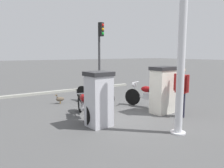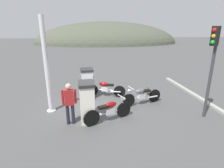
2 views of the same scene
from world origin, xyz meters
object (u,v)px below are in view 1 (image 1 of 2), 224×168
(fuel_pump_near, at_px, (163,90))
(fuel_pump_far, at_px, (99,99))
(attendant_person, at_px, (181,88))
(motorcycle_far_pump, at_px, (83,104))
(motorcycle_near_pump, at_px, (149,95))
(wandering_duck, at_px, (60,99))
(motorcycle_extra, at_px, (95,92))
(roadside_traffic_light, at_px, (100,45))
(canopy_support_pole, at_px, (181,58))

(fuel_pump_near, xyz_separation_m, fuel_pump_far, (0.00, 2.60, -0.03))
(fuel_pump_near, bearing_deg, attendant_person, -166.05)
(motorcycle_far_pump, height_order, attendant_person, attendant_person)
(motorcycle_near_pump, relative_size, attendant_person, 1.19)
(motorcycle_far_pump, bearing_deg, attendant_person, -120.14)
(fuel_pump_far, bearing_deg, motorcycle_far_pump, 2.39)
(motorcycle_near_pump, distance_m, wandering_duck, 3.72)
(fuel_pump_far, xyz_separation_m, wandering_duck, (3.39, -0.03, -0.61))
(motorcycle_far_pump, xyz_separation_m, attendant_person, (-1.63, -2.81, 0.51))
(fuel_pump_far, bearing_deg, motorcycle_extra, -26.28)
(motorcycle_near_pump, distance_m, roadside_traffic_light, 4.54)
(wandering_duck, bearing_deg, motorcycle_near_pump, -132.77)
(fuel_pump_far, xyz_separation_m, motorcycle_near_pump, (0.87, -2.75, -0.34))
(fuel_pump_near, distance_m, motorcycle_near_pump, 0.96)
(motorcycle_far_pump, relative_size, roadside_traffic_light, 0.57)
(fuel_pump_near, distance_m, roadside_traffic_light, 5.21)
(motorcycle_near_pump, xyz_separation_m, roadside_traffic_light, (4.04, -0.15, 2.07))
(attendant_person, bearing_deg, roadside_traffic_light, -1.37)
(fuel_pump_near, relative_size, attendant_person, 0.99)
(fuel_pump_far, height_order, motorcycle_far_pump, fuel_pump_far)
(fuel_pump_far, distance_m, roadside_traffic_light, 5.96)
(canopy_support_pole, bearing_deg, attendant_person, -51.89)
(fuel_pump_far, height_order, canopy_support_pole, canopy_support_pole)
(motorcycle_near_pump, bearing_deg, wandering_duck, 47.23)
(motorcycle_near_pump, height_order, roadside_traffic_light, roadside_traffic_light)
(wandering_duck, bearing_deg, fuel_pump_near, -142.76)
(motorcycle_near_pump, bearing_deg, fuel_pump_far, 107.64)
(motorcycle_near_pump, bearing_deg, motorcycle_extra, 39.23)
(fuel_pump_far, relative_size, motorcycle_extra, 0.76)
(fuel_pump_near, distance_m, fuel_pump_far, 2.60)
(fuel_pump_near, height_order, wandering_duck, fuel_pump_near)
(motorcycle_near_pump, distance_m, motorcycle_extra, 2.28)
(motorcycle_extra, relative_size, canopy_support_pole, 0.51)
(motorcycle_extra, bearing_deg, fuel_pump_far, 153.72)
(attendant_person, bearing_deg, motorcycle_far_pump, 59.86)
(motorcycle_extra, xyz_separation_m, roadside_traffic_light, (2.27, -1.60, 2.07))
(motorcycle_far_pump, relative_size, motorcycle_extra, 1.00)
(motorcycle_far_pump, bearing_deg, fuel_pump_near, -110.09)
(motorcycle_extra, distance_m, attendant_person, 3.65)
(fuel_pump_near, xyz_separation_m, canopy_support_pole, (-1.67, 1.12, 1.17))
(motorcycle_near_pump, bearing_deg, fuel_pump_near, 170.67)
(canopy_support_pole, bearing_deg, motorcycle_near_pump, -26.39)
(motorcycle_near_pump, xyz_separation_m, wandering_duck, (2.52, 2.72, -0.28))
(fuel_pump_far, distance_m, motorcycle_near_pump, 2.90)
(motorcycle_near_pump, height_order, attendant_person, attendant_person)
(motorcycle_near_pump, relative_size, canopy_support_pole, 0.48)
(wandering_duck, xyz_separation_m, canopy_support_pole, (-5.06, -1.46, 1.81))
(motorcycle_far_pump, xyz_separation_m, wandering_duck, (2.42, -0.07, -0.25))
(roadside_traffic_light, bearing_deg, attendant_person, 178.63)
(roadside_traffic_light, bearing_deg, motorcycle_far_pump, 143.25)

